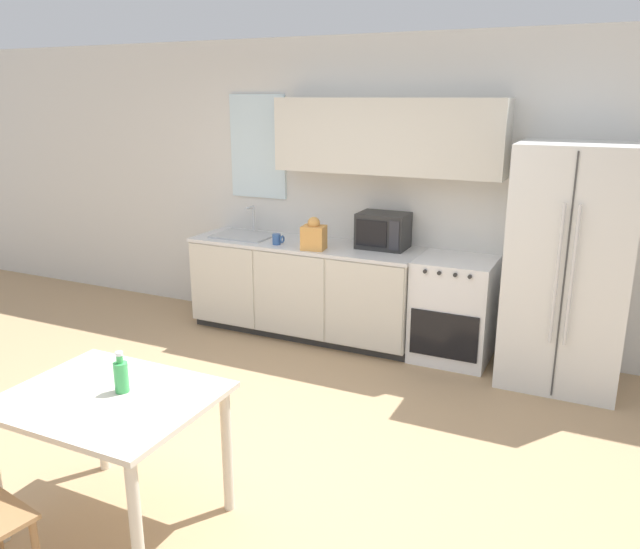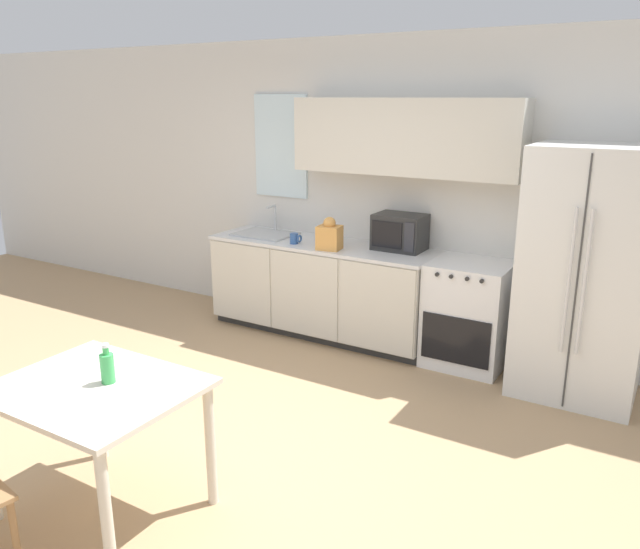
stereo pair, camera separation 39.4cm
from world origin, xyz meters
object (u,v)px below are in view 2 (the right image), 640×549
object	(u,v)px
oven_range	(468,314)
refrigerator	(585,274)
microwave	(400,232)
coffee_mug	(295,239)
dining_table	(97,405)
drink_bottle	(107,367)

from	to	relation	value
oven_range	refrigerator	size ratio (longest dim) A/B	0.47
oven_range	refrigerator	distance (m)	1.00
microwave	coffee_mug	xyz separation A→B (m)	(-0.91, -0.29, -0.11)
dining_table	oven_range	bearing A→B (deg)	70.29
coffee_mug	dining_table	distance (m)	2.80
drink_bottle	oven_range	bearing A→B (deg)	70.48
oven_range	drink_bottle	distance (m)	3.05
oven_range	microwave	xyz separation A→B (m)	(-0.69, 0.10, 0.60)
microwave	coffee_mug	world-z (taller)	microwave
oven_range	coffee_mug	bearing A→B (deg)	-173.40
oven_range	dining_table	distance (m)	3.10
oven_range	microwave	bearing A→B (deg)	171.33
oven_range	drink_bottle	size ratio (longest dim) A/B	4.09
coffee_mug	oven_range	bearing A→B (deg)	6.60
oven_range	refrigerator	bearing A→B (deg)	-4.67
oven_range	refrigerator	world-z (taller)	refrigerator
dining_table	drink_bottle	bearing A→B (deg)	62.31
oven_range	microwave	world-z (taller)	microwave
oven_range	dining_table	world-z (taller)	oven_range
oven_range	drink_bottle	world-z (taller)	drink_bottle
refrigerator	dining_table	xyz separation A→B (m)	(-1.91, -2.84, -0.29)
drink_bottle	microwave	bearing A→B (deg)	83.78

